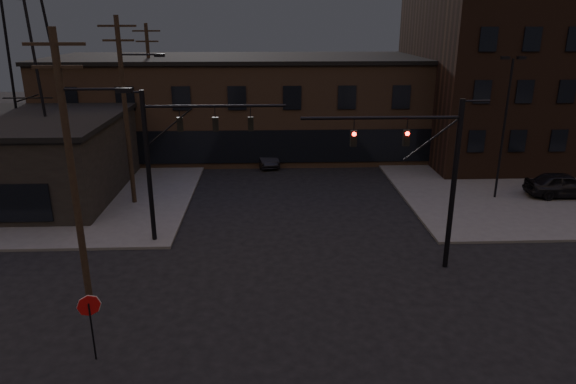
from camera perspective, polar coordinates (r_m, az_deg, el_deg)
The scene contains 16 objects.
ground at distance 20.74m, azimuth 3.48°, elevation -14.19°, with size 140.00×140.00×0.00m, color black.
sidewalk_ne at distance 47.38m, azimuth 28.11°, elevation 2.74°, with size 30.00×30.00×0.15m, color #474744.
sidewalk_nw at distance 45.55m, azimuth -28.42°, elevation 2.12°, with size 30.00×30.00×0.15m, color #474744.
building_row at distance 45.95m, azimuth 0.09°, elevation 9.52°, with size 40.00×12.00×8.00m, color brown.
building_right at distance 49.69m, azimuth 27.06°, elevation 11.72°, with size 22.00×16.00×14.00m, color black.
traffic_signal_near at distance 23.87m, azimuth 15.54°, elevation 2.62°, with size 7.12×0.24×8.00m.
traffic_signal_far at distance 26.52m, azimuth -12.72°, elevation 4.59°, with size 7.12×0.24×8.00m.
stop_sign at distance 18.98m, azimuth -21.16°, elevation -12.38°, with size 0.72×0.33×2.48m.
utility_pole_near at distance 21.42m, azimuth -22.79°, elevation 2.66°, with size 3.70×0.28×11.00m.
utility_pole_mid at distance 32.87m, azimuth -17.53°, elevation 8.81°, with size 3.70×0.28×11.50m.
utility_pole_far at distance 44.72m, azimuth -14.97°, elevation 10.97°, with size 2.20×0.28×11.00m.
lot_light_a at distance 35.18m, azimuth 23.02°, elevation 7.77°, with size 1.50×0.28×9.14m.
lot_light_b at distance 42.33m, azimuth 27.66°, elevation 8.73°, with size 1.50×0.28×9.14m.
parked_car_lot_a at distance 38.19m, azimuth 28.29°, elevation 0.72°, with size 1.92×4.78×1.63m, color black.
parked_car_lot_b at distance 45.62m, azimuth 25.72°, elevation 3.57°, with size 1.97×4.84×1.40m, color silver.
car_crossing at distance 41.71m, azimuth -2.54°, elevation 3.90°, with size 1.43×4.09×1.35m, color black.
Camera 1 is at (-1.93, -17.34, 11.20)m, focal length 32.00 mm.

